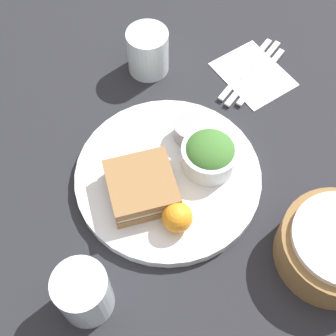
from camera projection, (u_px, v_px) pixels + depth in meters
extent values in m
plane|color=#232328|center=(168.00, 179.00, 0.84)|extent=(4.00, 4.00, 0.00)
cylinder|color=silver|center=(168.00, 177.00, 0.83)|extent=(0.33, 0.33, 0.02)
cube|color=olive|center=(142.00, 191.00, 0.80)|extent=(0.14, 0.14, 0.02)
cube|color=silver|center=(142.00, 187.00, 0.79)|extent=(0.13, 0.13, 0.01)
cube|color=olive|center=(141.00, 183.00, 0.77)|extent=(0.14, 0.14, 0.02)
cylinder|color=silver|center=(209.00, 156.00, 0.82)|extent=(0.10, 0.10, 0.05)
ellipsoid|color=#3D702D|center=(210.00, 152.00, 0.81)|extent=(0.09, 0.09, 0.05)
cylinder|color=#99999E|center=(190.00, 131.00, 0.85)|extent=(0.06, 0.06, 0.04)
sphere|color=orange|center=(177.00, 217.00, 0.75)|extent=(0.05, 0.05, 0.05)
cylinder|color=silver|center=(84.00, 293.00, 0.69)|extent=(0.08, 0.08, 0.10)
cylinder|color=olive|center=(334.00, 248.00, 0.74)|extent=(0.18, 0.18, 0.07)
cube|color=white|center=(253.00, 74.00, 0.97)|extent=(0.12, 0.15, 0.00)
cube|color=silver|center=(246.00, 69.00, 0.97)|extent=(0.19, 0.08, 0.01)
cube|color=silver|center=(253.00, 72.00, 0.96)|extent=(0.20, 0.08, 0.01)
cube|color=silver|center=(261.00, 76.00, 0.96)|extent=(0.17, 0.07, 0.01)
cylinder|color=silver|center=(148.00, 51.00, 0.94)|extent=(0.08, 0.08, 0.09)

